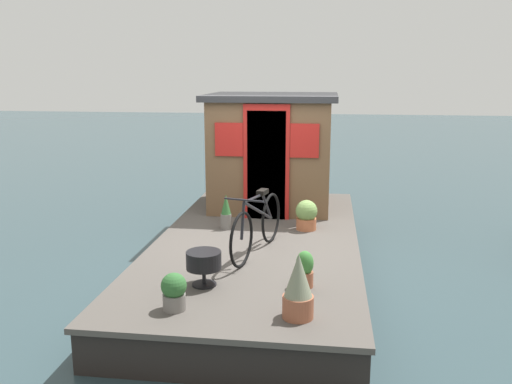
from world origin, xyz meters
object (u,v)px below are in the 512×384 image
object	(u,v)px
bicycle	(257,225)
potted_plant_geranium	(226,213)
potted_plant_sage	(298,288)
charcoal_grill	(204,261)
houseboat_cabin	(272,150)
potted_plant_basil	(174,291)
potted_plant_fern	(305,269)
potted_plant_mint	(306,215)

from	to	relation	value
bicycle	potted_plant_geranium	xyz separation A→B (m)	(1.04, 0.60, -0.13)
potted_plant_sage	charcoal_grill	xyz separation A→B (m)	(0.66, 1.06, -0.03)
houseboat_cabin	potted_plant_basil	world-z (taller)	houseboat_cabin
houseboat_cabin	charcoal_grill	distance (m)	3.76
potted_plant_fern	potted_plant_geranium	distance (m)	2.42
potted_plant_fern	potted_plant_mint	bearing A→B (deg)	1.94
bicycle	potted_plant_mint	xyz separation A→B (m)	(1.17, -0.58, -0.16)
houseboat_cabin	potted_plant_sage	xyz separation A→B (m)	(-4.34, -0.70, -0.67)
potted_plant_sage	charcoal_grill	world-z (taller)	potted_plant_sage
houseboat_cabin	bicycle	bearing A→B (deg)	-178.20
houseboat_cabin	charcoal_grill	xyz separation A→B (m)	(-3.67, 0.36, -0.70)
bicycle	potted_plant_basil	xyz separation A→B (m)	(-1.78, 0.58, -0.18)
potted_plant_basil	bicycle	bearing A→B (deg)	-18.20
potted_plant_geranium	charcoal_grill	size ratio (longest dim) A/B	1.37
bicycle	houseboat_cabin	bearing A→B (deg)	1.80
potted_plant_basil	charcoal_grill	size ratio (longest dim) A/B	0.98
potted_plant_mint	potted_plant_basil	size ratio (longest dim) A/B	1.18
bicycle	potted_plant_basil	distance (m)	1.88
bicycle	potted_plant_sage	bearing A→B (deg)	-160.85
houseboat_cabin	bicycle	xyz separation A→B (m)	(-2.55, -0.08, -0.59)
charcoal_grill	potted_plant_fern	bearing A→B (deg)	-84.69
potted_plant_fern	charcoal_grill	bearing A→B (deg)	95.31
bicycle	potted_plant_basil	bearing A→B (deg)	161.80
houseboat_cabin	charcoal_grill	bearing A→B (deg)	174.46
houseboat_cabin	potted_plant_mint	distance (m)	1.70
potted_plant_mint	potted_plant_basil	distance (m)	3.17
potted_plant_basil	potted_plant_sage	bearing A→B (deg)	-90.70
potted_plant_mint	potted_plant_basil	world-z (taller)	potted_plant_mint
potted_plant_sage	potted_plant_mint	size ratio (longest dim) A/B	1.43
potted_plant_fern	houseboat_cabin	bearing A→B (deg)	11.54
charcoal_grill	bicycle	bearing A→B (deg)	-21.14
potted_plant_fern	charcoal_grill	distance (m)	1.09
houseboat_cabin	potted_plant_geranium	size ratio (longest dim) A/B	4.09
bicycle	potted_plant_fern	xyz separation A→B (m)	(-1.03, -0.65, -0.18)
potted_plant_fern	potted_plant_geranium	size ratio (longest dim) A/B	0.77
houseboat_cabin	potted_plant_sage	distance (m)	4.44
bicycle	potted_plant_mint	distance (m)	1.31
potted_plant_sage	charcoal_grill	distance (m)	1.25
bicycle	potted_plant_fern	size ratio (longest dim) A/B	4.15
potted_plant_basil	houseboat_cabin	bearing A→B (deg)	-6.65
houseboat_cabin	bicycle	distance (m)	2.62
potted_plant_sage	potted_plant_basil	world-z (taller)	potted_plant_sage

